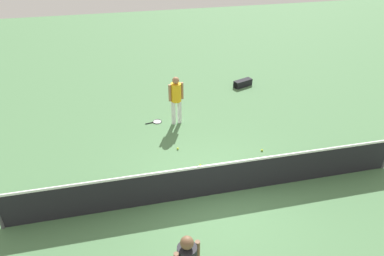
# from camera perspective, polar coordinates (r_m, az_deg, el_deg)

# --- Properties ---
(ground_plane) EXTENTS (40.00, 40.00, 0.00)m
(ground_plane) POSITION_cam_1_polar(r_m,az_deg,el_deg) (9.39, 3.24, -10.50)
(ground_plane) COLOR #4C7A4C
(court_net) EXTENTS (10.09, 0.09, 1.07)m
(court_net) POSITION_cam_1_polar(r_m,az_deg,el_deg) (9.07, 3.34, -8.14)
(court_net) COLOR #4C4C51
(court_net) RESTS_ON ground_plane
(player_near_side) EXTENTS (0.53, 0.39, 1.70)m
(player_near_side) POSITION_cam_1_polar(r_m,az_deg,el_deg) (11.86, -2.54, 5.01)
(player_near_side) COLOR white
(player_near_side) RESTS_ON ground_plane
(tennis_racket_near_player) EXTENTS (0.60, 0.36, 0.03)m
(tennis_racket_near_player) POSITION_cam_1_polar(r_m,az_deg,el_deg) (12.43, -5.67, 0.99)
(tennis_racket_near_player) COLOR black
(tennis_racket_near_player) RESTS_ON ground_plane
(tennis_ball_near_player) EXTENTS (0.07, 0.07, 0.07)m
(tennis_ball_near_player) POSITION_cam_1_polar(r_m,az_deg,el_deg) (10.97, -2.28, -3.27)
(tennis_ball_near_player) COLOR #C6E033
(tennis_ball_near_player) RESTS_ON ground_plane
(tennis_ball_by_net) EXTENTS (0.07, 0.07, 0.07)m
(tennis_ball_by_net) POSITION_cam_1_polar(r_m,az_deg,el_deg) (10.28, 1.33, -5.93)
(tennis_ball_by_net) COLOR #C6E033
(tennis_ball_by_net) RESTS_ON ground_plane
(tennis_ball_midcourt) EXTENTS (0.07, 0.07, 0.07)m
(tennis_ball_midcourt) POSITION_cam_1_polar(r_m,az_deg,el_deg) (9.88, -7.28, -8.02)
(tennis_ball_midcourt) COLOR #C6E033
(tennis_ball_midcourt) RESTS_ON ground_plane
(tennis_ball_baseline) EXTENTS (0.07, 0.07, 0.07)m
(tennis_ball_baseline) POSITION_cam_1_polar(r_m,az_deg,el_deg) (10.06, 0.26, -6.90)
(tennis_ball_baseline) COLOR #C6E033
(tennis_ball_baseline) RESTS_ON ground_plane
(tennis_ball_stray_left) EXTENTS (0.07, 0.07, 0.07)m
(tennis_ball_stray_left) POSITION_cam_1_polar(r_m,az_deg,el_deg) (11.09, 11.05, -3.48)
(tennis_ball_stray_left) COLOR #C6E033
(tennis_ball_stray_left) RESTS_ON ground_plane
(equipment_bag) EXTENTS (0.85, 0.55, 0.28)m
(equipment_bag) POSITION_cam_1_polar(r_m,az_deg,el_deg) (15.06, 7.97, 7.04)
(equipment_bag) COLOR black
(equipment_bag) RESTS_ON ground_plane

